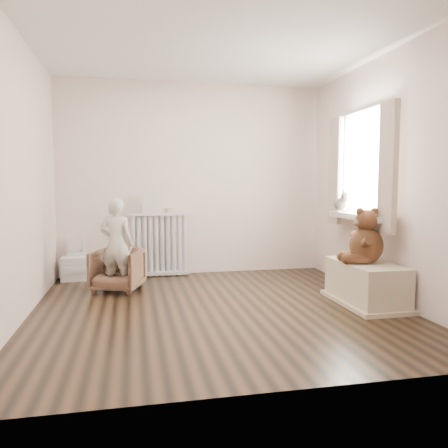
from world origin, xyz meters
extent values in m
cube|color=black|center=(0.00, 0.00, 0.00)|extent=(3.60, 3.60, 0.01)
cube|color=white|center=(0.00, 0.00, 2.60)|extent=(3.60, 3.60, 0.01)
cube|color=white|center=(0.00, 1.80, 1.30)|extent=(3.60, 0.02, 2.60)
cube|color=white|center=(0.00, -1.80, 1.30)|extent=(3.60, 0.02, 2.60)
cube|color=white|center=(-1.80, 0.00, 1.30)|extent=(0.02, 3.60, 2.60)
cube|color=white|center=(1.80, 0.00, 1.30)|extent=(0.02, 3.60, 2.60)
cube|color=white|center=(1.76, 0.30, 1.45)|extent=(0.03, 0.90, 1.10)
cube|color=silver|center=(1.67, 0.30, 0.87)|extent=(0.22, 1.10, 0.06)
cube|color=beige|center=(1.65, -0.27, 1.39)|extent=(0.06, 0.26, 1.30)
cube|color=beige|center=(1.65, 0.87, 1.39)|extent=(0.06, 0.26, 1.30)
cube|color=silver|center=(-0.48, 1.68, 0.39)|extent=(0.81, 0.15, 0.85)
cube|color=beige|center=(-0.61, 1.68, 0.99)|extent=(0.16, 0.01, 0.27)
cylinder|color=#A59E8C|center=(-0.36, 1.68, 0.88)|extent=(0.10, 0.10, 0.06)
cube|color=silver|center=(-1.55, 1.65, 0.28)|extent=(0.35, 0.25, 0.55)
imported|color=brown|center=(-1.00, 0.94, 0.24)|extent=(0.66, 0.67, 0.48)
imported|color=beige|center=(-1.00, 0.89, 0.55)|extent=(0.45, 0.37, 1.06)
cube|color=beige|center=(1.52, -0.15, 0.20)|extent=(0.49, 0.92, 0.43)
camera|label=1|loc=(-0.82, -4.17, 1.22)|focal=35.00mm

